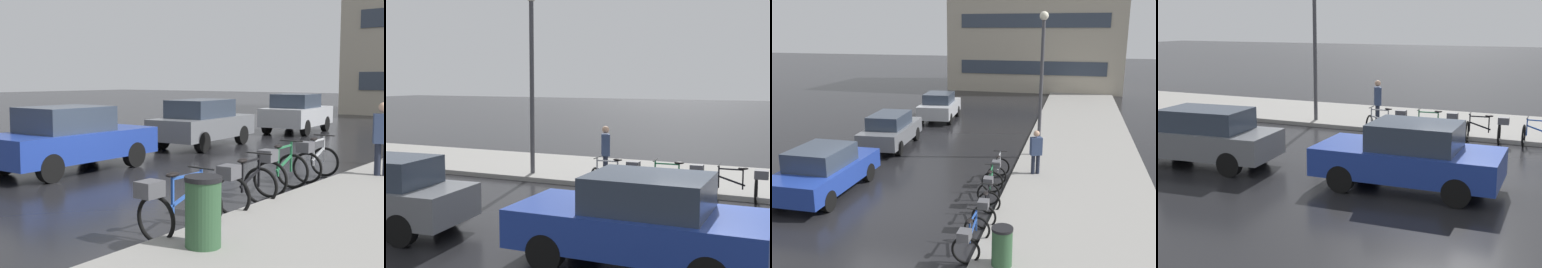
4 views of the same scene
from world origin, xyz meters
The scene contains 9 objects.
ground_plane centered at (0.00, 0.00, 0.00)m, with size 140.00×140.00×0.00m, color black.
sidewalk_kerb centered at (6.00, 10.00, 0.07)m, with size 4.80×60.00×0.14m, color gray.
bicycle_second centered at (3.48, -0.23, 0.48)m, with size 0.75×1.36×0.96m.
bicycle_third centered at (3.27, 1.39, 0.50)m, with size 0.81×1.42×1.01m.
bicycle_farthest centered at (3.20, 3.08, 0.49)m, with size 0.74×1.35×0.98m.
car_blue centered at (-2.08, 0.62, 0.79)m, with size 2.01×4.33×1.58m.
car_grey centered at (-2.33, 6.36, 0.80)m, with size 2.07×4.25×1.57m.
pedestrian centered at (4.42, 3.92, 0.98)m, with size 0.46×0.39×1.75m.
streetlamp centered at (4.30, 6.40, 3.62)m, with size 0.35×0.35×5.91m.
Camera 4 is at (-13.62, -2.98, 3.87)m, focal length 50.00 mm.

